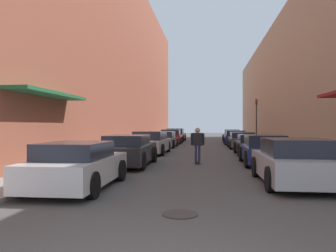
% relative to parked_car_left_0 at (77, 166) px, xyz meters
% --- Properties ---
extents(ground, '(106.97, 106.97, 0.00)m').
position_rel_parked_car_left_0_xyz_m(ground, '(3.07, 14.01, -0.62)').
color(ground, '#4C4947').
extents(curb_strip_left, '(1.80, 48.62, 0.12)m').
position_rel_parked_car_left_0_xyz_m(curb_strip_left, '(-1.85, 18.87, -0.56)').
color(curb_strip_left, gray).
rests_on(curb_strip_left, ground).
extents(curb_strip_right, '(1.80, 48.62, 0.12)m').
position_rel_parked_car_left_0_xyz_m(curb_strip_right, '(7.99, 18.87, -0.56)').
color(curb_strip_right, gray).
rests_on(curb_strip_right, ground).
extents(building_row_left, '(4.90, 48.62, 15.00)m').
position_rel_parked_car_left_0_xyz_m(building_row_left, '(-4.75, 18.87, 6.88)').
color(building_row_left, brown).
rests_on(building_row_left, ground).
extents(building_row_right, '(4.90, 48.62, 10.19)m').
position_rel_parked_car_left_0_xyz_m(building_row_right, '(10.89, 18.87, 4.48)').
color(building_row_right, tan).
rests_on(building_row_right, ground).
extents(parked_car_left_0, '(1.93, 4.07, 1.27)m').
position_rel_parked_car_left_0_xyz_m(parked_car_left_0, '(0.00, 0.00, 0.00)').
color(parked_car_left_0, silver).
rests_on(parked_car_left_0, ground).
extents(parked_car_left_1, '(1.94, 4.55, 1.31)m').
position_rel_parked_car_left_0_xyz_m(parked_car_left_1, '(0.17, 5.09, 0.03)').
color(parked_car_left_1, '#232326').
rests_on(parked_car_left_1, ground).
extents(parked_car_left_2, '(2.01, 4.75, 1.37)m').
position_rel_parked_car_left_0_xyz_m(parked_car_left_2, '(0.08, 11.11, 0.04)').
color(parked_car_left_2, '#B7B7BC').
rests_on(parked_car_left_2, ground).
extents(parked_car_left_3, '(2.01, 4.09, 1.25)m').
position_rel_parked_car_left_0_xyz_m(parked_car_left_3, '(0.06, 17.08, -0.02)').
color(parked_car_left_3, '#515459').
rests_on(parked_car_left_3, ground).
extents(parked_car_left_4, '(2.02, 3.96, 1.34)m').
position_rel_parked_car_left_0_xyz_m(parked_car_left_4, '(0.09, 22.20, 0.02)').
color(parked_car_left_4, maroon).
rests_on(parked_car_left_4, ground).
extents(parked_car_left_5, '(2.07, 4.67, 1.39)m').
position_rel_parked_car_left_0_xyz_m(parked_car_left_5, '(-0.01, 27.62, 0.05)').
color(parked_car_left_5, maroon).
rests_on(parked_car_left_5, ground).
extents(parked_car_right_0, '(2.08, 4.14, 1.34)m').
position_rel_parked_car_left_0_xyz_m(parked_car_right_0, '(6.09, 1.31, 0.03)').
color(parked_car_right_0, '#B7B7BC').
rests_on(parked_car_right_0, ground).
extents(parked_car_right_1, '(1.90, 3.96, 1.31)m').
position_rel_parked_car_left_0_xyz_m(parked_car_right_1, '(5.99, 6.13, 0.02)').
color(parked_car_right_1, navy).
rests_on(parked_car_right_1, ground).
extents(parked_car_right_2, '(1.95, 3.96, 1.20)m').
position_rel_parked_car_left_0_xyz_m(parked_car_right_2, '(6.14, 11.01, -0.03)').
color(parked_car_right_2, black).
rests_on(parked_car_right_2, ground).
extents(parked_car_right_3, '(1.99, 4.22, 1.22)m').
position_rel_parked_car_left_0_xyz_m(parked_car_right_3, '(6.08, 16.59, -0.02)').
color(parked_car_right_3, '#515459').
rests_on(parked_car_right_3, ground).
extents(parked_car_right_4, '(1.97, 4.72, 1.27)m').
position_rel_parked_car_left_0_xyz_m(parked_car_right_4, '(5.99, 21.76, 0.00)').
color(parked_car_right_4, navy).
rests_on(parked_car_right_4, ground).
extents(parked_car_right_5, '(1.86, 4.83, 1.28)m').
position_rel_parked_car_left_0_xyz_m(parked_car_right_5, '(6.09, 27.21, 0.01)').
color(parked_car_right_5, '#B7B7BC').
rests_on(parked_car_right_5, ground).
extents(skateboarder, '(0.62, 0.78, 1.62)m').
position_rel_parked_car_left_0_xyz_m(skateboarder, '(3.09, 6.22, 0.38)').
color(skateboarder, black).
rests_on(skateboarder, ground).
extents(manhole_cover, '(0.70, 0.70, 0.02)m').
position_rel_parked_car_left_0_xyz_m(manhole_cover, '(3.02, -2.29, -0.61)').
color(manhole_cover, '#332D28').
rests_on(manhole_cover, ground).
extents(traffic_light, '(0.16, 0.22, 3.77)m').
position_rel_parked_car_left_0_xyz_m(traffic_light, '(7.51, 18.96, 1.81)').
color(traffic_light, '#2D2D2D').
rests_on(traffic_light, curb_strip_right).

